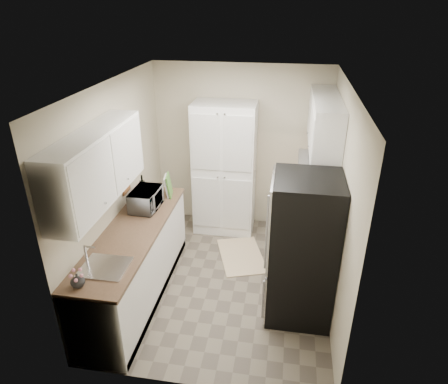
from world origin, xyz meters
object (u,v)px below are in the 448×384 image
(pantry_cabinet, at_px, (225,169))
(wine_bottle, at_px, (143,187))
(electric_range, at_px, (302,239))
(toaster_oven, at_px, (313,173))
(microwave, at_px, (146,199))
(refrigerator, at_px, (302,250))

(pantry_cabinet, xyz_separation_m, wine_bottle, (-0.94, -0.93, 0.07))
(electric_range, height_order, toaster_oven, electric_range)
(pantry_cabinet, distance_m, microwave, 1.46)
(pantry_cabinet, distance_m, refrigerator, 2.07)
(refrigerator, xyz_separation_m, microwave, (-1.94, 0.50, 0.20))
(refrigerator, relative_size, wine_bottle, 5.85)
(refrigerator, bearing_deg, wine_bottle, 159.13)
(pantry_cabinet, height_order, toaster_oven, pantry_cabinet)
(pantry_cabinet, bearing_deg, wine_bottle, -135.25)
(toaster_oven, bearing_deg, microwave, -148.38)
(electric_range, xyz_separation_m, toaster_oven, (0.12, 0.93, 0.55))
(electric_range, xyz_separation_m, microwave, (-1.97, -0.30, 0.57))
(refrigerator, distance_m, wine_bottle, 2.24)
(toaster_oven, bearing_deg, pantry_cabinet, -178.61)
(refrigerator, relative_size, microwave, 3.68)
(electric_range, height_order, wine_bottle, wine_bottle)
(pantry_cabinet, height_order, refrigerator, pantry_cabinet)
(pantry_cabinet, height_order, electric_range, pantry_cabinet)
(wine_bottle, xyz_separation_m, toaster_oven, (2.23, 0.94, -0.04))
(pantry_cabinet, distance_m, wine_bottle, 1.33)
(toaster_oven, bearing_deg, refrigerator, -93.77)
(electric_range, relative_size, microwave, 2.45)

